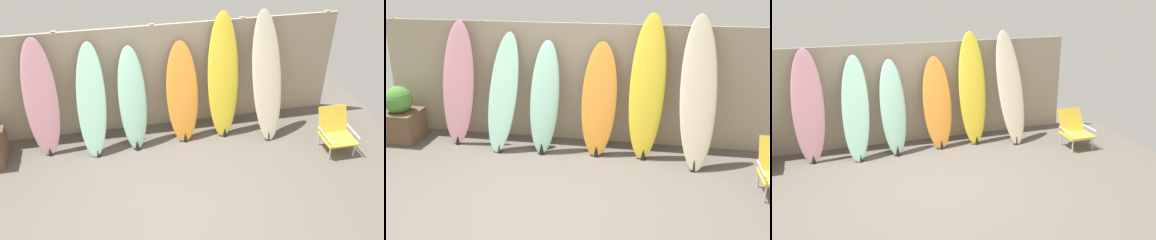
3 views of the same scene
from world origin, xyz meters
TOP-DOWN VIEW (x-y plane):
  - ground at (0.00, 0.00)m, footprint 7.68×7.68m
  - fence_back at (-0.00, 2.01)m, footprint 6.08×0.11m
  - surfboard_pink_0 at (-1.75, 1.66)m, footprint 0.52×0.50m
  - surfboard_seafoam_1 at (-1.02, 1.57)m, footprint 0.53×0.76m
  - surfboard_seafoam_2 at (-0.40, 1.59)m, footprint 0.44×0.64m
  - surfboard_orange_3 at (0.39, 1.62)m, footprint 0.53×0.58m
  - surfboard_yellow_4 at (1.06, 1.65)m, footprint 0.56×0.66m
  - surfboard_cream_5 at (1.73, 1.49)m, footprint 0.51×0.82m
  - planter_box at (-2.68, 1.49)m, footprint 0.58×0.54m

SIDE VIEW (x-z plane):
  - ground at x=0.00m, z-range 0.00..0.00m
  - planter_box at x=-2.68m, z-range -0.05..0.81m
  - surfboard_orange_3 at x=0.39m, z-range -0.02..1.56m
  - surfboard_seafoam_2 at x=-0.40m, z-range -0.01..1.57m
  - surfboard_seafoam_1 at x=-1.02m, z-range -0.01..1.66m
  - surfboard_pink_0 at x=-1.75m, z-range -0.01..1.80m
  - fence_back at x=0.00m, z-range 0.00..1.80m
  - surfboard_cream_5 at x=1.73m, z-range -0.02..1.98m
  - surfboard_yellow_4 at x=1.06m, z-range -0.01..1.98m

